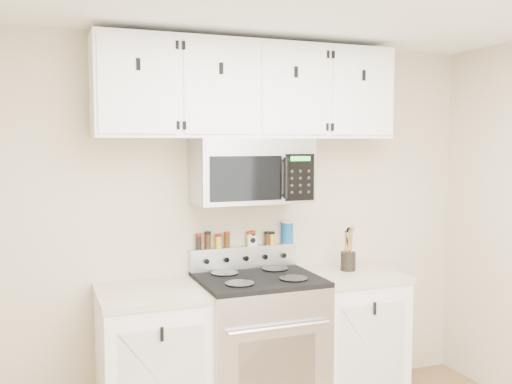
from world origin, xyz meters
TOP-DOWN VIEW (x-y plane):
  - back_wall at (0.00, 1.75)m, footprint 3.50×0.01m
  - range at (0.00, 1.43)m, footprint 0.76×0.65m
  - base_cabinet_left at (-0.69, 1.45)m, footprint 0.64×0.62m
  - base_cabinet_right at (0.69, 1.45)m, footprint 0.64×0.62m
  - microwave at (0.00, 1.55)m, footprint 0.76×0.44m
  - upper_cabinets at (-0.00, 1.58)m, footprint 2.00×0.35m
  - utensil_crock at (0.70, 1.49)m, footprint 0.10×0.10m
  - kitchen_timer at (0.06, 1.71)m, footprint 0.07×0.06m
  - salt_canister at (0.33, 1.71)m, footprint 0.09×0.09m
  - spice_jar_0 at (-0.32, 1.71)m, footprint 0.04×0.04m
  - spice_jar_1 at (-0.25, 1.71)m, footprint 0.04×0.04m
  - spice_jar_2 at (-0.18, 1.71)m, footprint 0.04×0.04m
  - spice_jar_3 at (-0.12, 1.71)m, footprint 0.04×0.04m
  - spice_jar_4 at (0.04, 1.71)m, footprint 0.04×0.04m
  - spice_jar_5 at (0.07, 1.71)m, footprint 0.04×0.04m
  - spice_jar_6 at (0.18, 1.71)m, footprint 0.04×0.04m
  - spice_jar_7 at (0.21, 1.71)m, footprint 0.04×0.04m

SIDE VIEW (x-z plane):
  - base_cabinet_left at x=-0.69m, z-range 0.00..0.92m
  - base_cabinet_right at x=0.69m, z-range 0.00..0.92m
  - range at x=0.00m, z-range -0.06..1.04m
  - utensil_crock at x=0.70m, z-range 0.84..1.15m
  - kitchen_timer at x=0.06m, z-range 1.10..1.17m
  - spice_jar_7 at x=0.21m, z-range 1.10..1.19m
  - spice_jar_6 at x=0.18m, z-range 1.10..1.19m
  - spice_jar_2 at x=-0.18m, z-range 1.10..1.19m
  - spice_jar_4 at x=0.04m, z-range 1.10..1.20m
  - spice_jar_5 at x=0.07m, z-range 1.10..1.20m
  - spice_jar_0 at x=-0.32m, z-range 1.10..1.21m
  - spice_jar_3 at x=-0.12m, z-range 1.10..1.21m
  - spice_jar_1 at x=-0.25m, z-range 1.10..1.22m
  - salt_canister at x=0.33m, z-range 1.10..1.26m
  - back_wall at x=0.00m, z-range 0.00..2.50m
  - microwave at x=0.00m, z-range 1.42..1.84m
  - upper_cabinets at x=0.00m, z-range 1.84..2.46m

